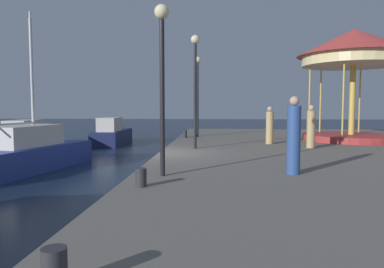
% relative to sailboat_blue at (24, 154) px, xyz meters
% --- Properties ---
extents(ground_plane, '(120.00, 120.00, 0.00)m').
position_rel_sailboat_blue_xyz_m(ground_plane, '(5.30, -0.21, -0.68)').
color(ground_plane, '#162338').
extents(quay_dock, '(14.60, 29.61, 0.80)m').
position_rel_sailboat_blue_xyz_m(quay_dock, '(12.60, -0.21, -0.28)').
color(quay_dock, slate).
rests_on(quay_dock, ground).
extents(sailboat_blue, '(3.32, 6.79, 5.96)m').
position_rel_sailboat_blue_xyz_m(sailboat_blue, '(0.00, 0.00, 0.00)').
color(sailboat_blue, navy).
rests_on(sailboat_blue, ground).
extents(motorboat_navy, '(1.87, 5.42, 1.80)m').
position_rel_sailboat_blue_xyz_m(motorboat_navy, '(0.46, 10.28, -0.01)').
color(motorboat_navy, '#19214C').
rests_on(motorboat_navy, ground).
extents(sailboat_teal, '(1.97, 5.12, 7.72)m').
position_rel_sailboat_blue_xyz_m(sailboat_teal, '(-2.80, 5.51, 0.01)').
color(sailboat_teal, '#19606B').
rests_on(sailboat_teal, ground).
extents(carousel, '(5.53, 5.53, 5.56)m').
position_rel_sailboat_blue_xyz_m(carousel, '(14.24, 5.40, 4.28)').
color(carousel, '#B23333').
rests_on(carousel, quay_dock).
extents(lamp_post_near_edge, '(0.36, 0.36, 4.15)m').
position_rel_sailboat_blue_xyz_m(lamp_post_near_edge, '(6.12, -4.66, 2.97)').
color(lamp_post_near_edge, black).
rests_on(lamp_post_near_edge, quay_dock).
extents(lamp_post_mid_promenade, '(0.36, 0.36, 4.57)m').
position_rel_sailboat_blue_xyz_m(lamp_post_mid_promenade, '(6.57, 1.27, 3.22)').
color(lamp_post_mid_promenade, black).
rests_on(lamp_post_mid_promenade, quay_dock).
extents(lamp_post_far_end, '(0.36, 0.36, 4.51)m').
position_rel_sailboat_blue_xyz_m(lamp_post_far_end, '(6.35, 7.19, 3.18)').
color(lamp_post_far_end, black).
rests_on(lamp_post_far_end, quay_dock).
extents(bollard_north, '(0.24, 0.24, 0.40)m').
position_rel_sailboat_blue_xyz_m(bollard_north, '(5.69, 6.39, 0.32)').
color(bollard_north, '#2D2D33').
rests_on(bollard_north, quay_dock).
extents(bollard_south, '(0.24, 0.24, 0.40)m').
position_rel_sailboat_blue_xyz_m(bollard_south, '(5.85, -5.91, 0.32)').
color(bollard_south, '#2D2D33').
rests_on(bollard_south, quay_dock).
extents(person_near_carousel, '(0.34, 0.34, 1.72)m').
position_rel_sailboat_blue_xyz_m(person_near_carousel, '(9.87, 3.39, 0.93)').
color(person_near_carousel, tan).
rests_on(person_near_carousel, quay_dock).
extents(person_far_corner, '(0.34, 0.34, 1.78)m').
position_rel_sailboat_blue_xyz_m(person_far_corner, '(11.34, 1.84, 0.95)').
color(person_far_corner, tan).
rests_on(person_far_corner, quay_dock).
extents(person_by_the_water, '(0.34, 0.34, 1.97)m').
position_rel_sailboat_blue_xyz_m(person_by_the_water, '(9.39, -4.20, 1.05)').
color(person_by_the_water, '#2D4C8C').
rests_on(person_by_the_water, quay_dock).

